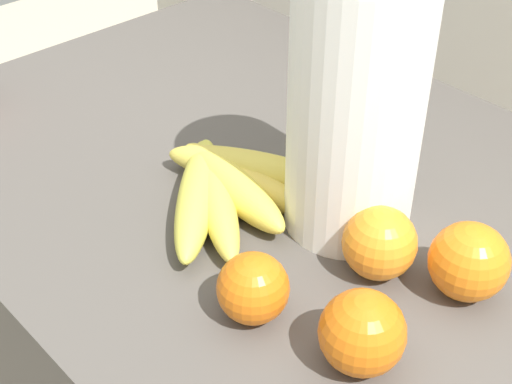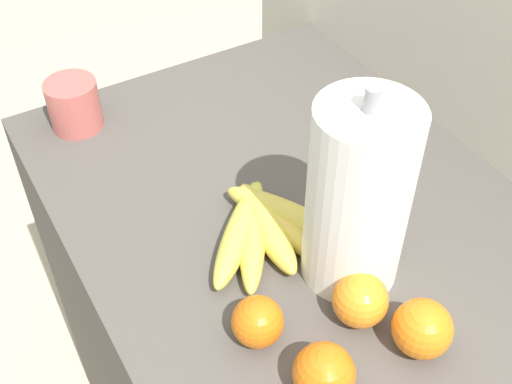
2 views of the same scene
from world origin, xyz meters
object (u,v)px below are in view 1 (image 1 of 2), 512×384
orange_center (466,263)px  orange_right (362,333)px  orange_front (253,288)px  paper_towel_roll (356,109)px  banana_bunch (231,185)px  orange_far_right (380,243)px

orange_center → orange_right: bearing=-94.2°
orange_right → orange_front: 0.10m
orange_right → paper_towel_roll: 0.21m
banana_bunch → orange_front: bearing=-34.6°
orange_right → orange_center: bearing=85.8°
banana_bunch → paper_towel_roll: (0.11, 0.07, 0.11)m
orange_front → orange_center: (0.11, 0.16, 0.00)m
banana_bunch → orange_right: 0.25m
banana_bunch → orange_center: (0.25, 0.06, 0.02)m
orange_front → paper_towel_roll: paper_towel_roll is taller
banana_bunch → orange_far_right: orange_far_right is taller
orange_right → orange_center: 0.13m
orange_center → paper_towel_roll: paper_towel_roll is taller
orange_right → orange_far_right: bearing=122.6°
orange_front → orange_center: 0.19m
orange_far_right → orange_center: bearing=25.2°
orange_front → banana_bunch: bearing=145.4°
paper_towel_roll → orange_center: bearing=-1.6°
banana_bunch → orange_right: orange_right is taller
orange_right → banana_bunch: bearing=164.0°
orange_far_right → orange_front: 0.13m
orange_right → paper_towel_roll: bearing=134.9°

